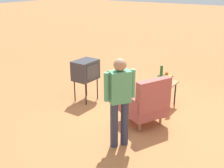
# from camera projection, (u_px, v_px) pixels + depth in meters

# --- Properties ---
(ground_plane) EXTENTS (60.00, 60.00, 0.00)m
(ground_plane) POSITION_uv_depth(u_px,v_px,m) (143.00, 120.00, 6.08)
(ground_plane) COLOR #B76B3D
(armchair) EXTENTS (1.02, 1.03, 1.06)m
(armchair) POSITION_uv_depth(u_px,v_px,m) (146.00, 103.00, 5.71)
(armchair) COLOR #937047
(armchair) RESTS_ON ground
(side_table) EXTENTS (0.56, 0.56, 0.59)m
(side_table) POSITION_uv_depth(u_px,v_px,m) (163.00, 86.00, 6.61)
(side_table) COLOR black
(side_table) RESTS_ON ground
(tv_on_stand) EXTENTS (0.61, 0.47, 1.03)m
(tv_on_stand) POSITION_uv_depth(u_px,v_px,m) (86.00, 70.00, 6.81)
(tv_on_stand) COLOR black
(tv_on_stand) RESTS_ON ground
(person_standing) EXTENTS (0.48, 0.39, 1.64)m
(person_standing) POSITION_uv_depth(u_px,v_px,m) (120.00, 98.00, 4.84)
(person_standing) COLOR #2D3347
(person_standing) RESTS_ON ground
(bottle_tall_amber) EXTENTS (0.07, 0.07, 0.30)m
(bottle_tall_amber) POSITION_uv_depth(u_px,v_px,m) (166.00, 79.00, 6.36)
(bottle_tall_amber) COLOR brown
(bottle_tall_amber) RESTS_ON side_table
(bottle_wine_green) EXTENTS (0.07, 0.07, 0.32)m
(bottle_wine_green) POSITION_uv_depth(u_px,v_px,m) (161.00, 72.00, 6.78)
(bottle_wine_green) COLOR #1E5623
(bottle_wine_green) RESTS_ON side_table
(flower_vase) EXTENTS (0.15, 0.10, 0.27)m
(flower_vase) POSITION_uv_depth(u_px,v_px,m) (170.00, 80.00, 6.27)
(flower_vase) COLOR silver
(flower_vase) RESTS_ON side_table
(shrub_mid) EXTENTS (0.29, 0.29, 0.23)m
(shrub_mid) POSITION_uv_depth(u_px,v_px,m) (162.00, 77.00, 8.37)
(shrub_mid) COLOR #516B38
(shrub_mid) RESTS_ON ground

